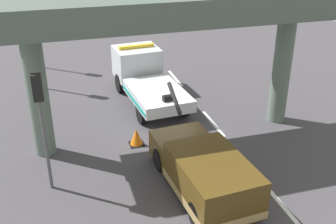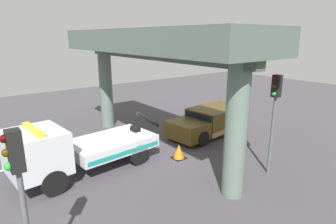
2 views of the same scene
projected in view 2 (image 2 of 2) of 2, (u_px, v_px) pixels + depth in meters
ground_plane at (146, 153)px, 14.38m from camera, size 60.00×40.00×0.10m
lane_stripe_west at (200, 121)px, 19.64m from camera, size 2.60×0.16×0.01m
lane_stripe_mid at (125, 140)px, 16.10m from camera, size 2.60×0.16×0.01m
lane_stripe_east at (7, 169)px, 12.55m from camera, size 2.60×0.16×0.01m
tow_truck_white at (71, 149)px, 11.77m from camera, size 7.33×2.85×2.46m
towed_van_green at (211, 121)px, 16.95m from camera, size 5.35×2.57×1.58m
overpass_structure at (152, 49)px, 13.26m from camera, size 3.60×12.49×6.11m
traffic_light_near at (275, 103)px, 11.41m from camera, size 0.39×0.32×4.30m
traffic_light_far at (18, 178)px, 5.85m from camera, size 0.39×0.32×3.98m
traffic_cone_orange at (179, 152)px, 13.61m from camera, size 0.61×0.61×0.72m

